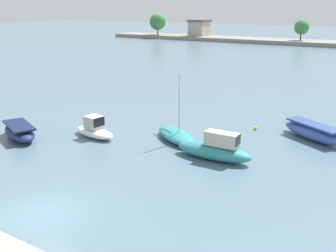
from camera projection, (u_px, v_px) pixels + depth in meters
ground_plane at (44, 214)px, 18.81m from camera, size 400.00×400.00×0.00m
moored_boat_0 at (20, 132)px, 29.44m from camera, size 5.03×3.57×1.11m
moored_boat_1 at (94, 130)px, 29.77m from camera, size 4.08×2.06×1.67m
moored_boat_2 at (176, 135)px, 29.03m from camera, size 4.99×4.15×5.16m
moored_boat_3 at (215, 150)px, 25.35m from camera, size 5.21×1.72×1.94m
moored_boat_4 at (313, 132)px, 29.15m from camera, size 5.58×4.18×1.23m
mooring_buoy_0 at (216, 138)px, 29.29m from camera, size 0.29×0.29×0.29m
mooring_buoy_1 at (255, 128)px, 31.64m from camera, size 0.28×0.28×0.28m
distant_shoreline at (333, 39)px, 97.51m from camera, size 138.91×10.20×7.82m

